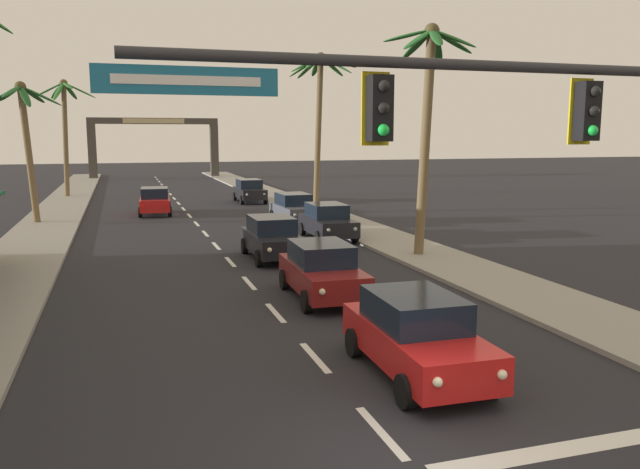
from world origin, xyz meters
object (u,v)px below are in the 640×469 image
palm_right_third (319,99)px  traffic_signal_mast (586,144)px  palm_right_second (428,101)px  sedan_lead_at_stop_bar (416,335)px  palm_left_third (25,125)px  sedan_parked_far_kerb (327,221)px  town_gateway_arch (154,139)px  sedan_third_in_queue (322,270)px  palm_left_farthest (65,117)px  sedan_oncoming_far (155,201)px  sedan_parked_mid_kerb (294,208)px  sedan_parked_nearest_kerb (249,191)px  sedan_fifth_in_queue (272,237)px

palm_right_third → traffic_signal_mast: bearing=-99.4°
traffic_signal_mast → palm_right_second: 15.20m
sedan_lead_at_stop_bar → palm_left_third: 28.91m
sedan_parked_far_kerb → town_gateway_arch: size_ratio=0.31×
town_gateway_arch → sedan_third_in_queue: bearing=-88.3°
palm_left_farthest → sedan_oncoming_far: bearing=-66.0°
sedan_oncoming_far → palm_left_third: palm_left_third is taller
palm_right_second → palm_right_third: palm_right_third is taller
sedan_third_in_queue → palm_left_farthest: 37.56m
sedan_parked_mid_kerb → palm_right_third: palm_right_third is taller
sedan_lead_at_stop_bar → sedan_parked_nearest_kerb: bearing=84.4°
sedan_fifth_in_queue → palm_left_farthest: size_ratio=0.49×
sedan_third_in_queue → sedan_parked_mid_kerb: bearing=77.8°
traffic_signal_mast → sedan_parked_far_kerb: 20.38m
sedan_parked_far_kerb → palm_right_third: 12.25m
traffic_signal_mast → sedan_lead_at_stop_bar: 5.06m
sedan_parked_far_kerb → sedan_oncoming_far: bearing=120.8°
sedan_lead_at_stop_bar → palm_left_farthest: palm_left_farthest is taller
sedan_third_in_queue → palm_right_third: bearing=72.8°
sedan_parked_mid_kerb → palm_right_second: palm_right_second is taller
palm_left_third → palm_right_second: size_ratio=0.85×
sedan_fifth_in_queue → sedan_parked_mid_kerb: 10.22m
sedan_oncoming_far → palm_right_second: bearing=-61.4°
sedan_lead_at_stop_bar → sedan_fifth_in_queue: 13.07m
traffic_signal_mast → sedan_parked_mid_kerb: traffic_signal_mast is taller
palm_left_third → palm_left_farthest: (0.89, 15.87, 0.84)m
sedan_lead_at_stop_bar → town_gateway_arch: bearing=91.5°
sedan_parked_mid_kerb → palm_right_third: bearing=57.1°
sedan_lead_at_stop_bar → sedan_oncoming_far: (-3.64, 29.23, 0.00)m
traffic_signal_mast → sedan_lead_at_stop_bar: size_ratio=2.46×
sedan_lead_at_stop_bar → sedan_parked_mid_kerb: same height
traffic_signal_mast → sedan_oncoming_far: 32.75m
palm_right_third → sedan_oncoming_far: bearing=168.4°
sedan_lead_at_stop_bar → sedan_third_in_queue: size_ratio=1.00×
palm_left_farthest → palm_right_second: same height
sedan_parked_far_kerb → palm_left_farthest: (-13.18, 25.45, 5.41)m
sedan_third_in_queue → sedan_fifth_in_queue: 6.54m
palm_right_second → palm_right_third: size_ratio=0.92×
sedan_parked_far_kerb → town_gateway_arch: town_gateway_arch is taller
palm_left_third → sedan_parked_far_kerb: bearing=-34.3°
sedan_oncoming_far → palm_right_second: size_ratio=0.49×
sedan_lead_at_stop_bar → sedan_oncoming_far: same height
sedan_parked_nearest_kerb → palm_right_second: (2.58, -23.14, 5.35)m
palm_right_third → town_gateway_arch: bearing=102.3°
sedan_parked_nearest_kerb → palm_left_third: size_ratio=0.57×
palm_left_farthest → town_gateway_arch: (7.85, 21.91, -1.87)m
sedan_lead_at_stop_bar → palm_right_second: (5.99, 11.55, 5.35)m
sedan_parked_far_kerb → palm_right_third: bearing=74.6°
sedan_fifth_in_queue → sedan_lead_at_stop_bar: bearing=-90.2°
palm_left_third → palm_right_third: (16.86, 0.58, 1.68)m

